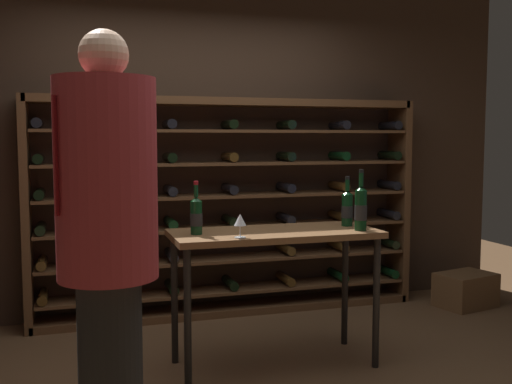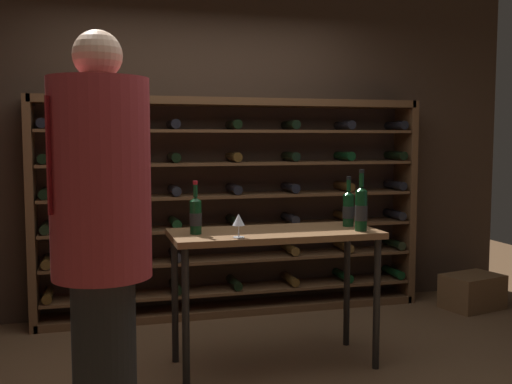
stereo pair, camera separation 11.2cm
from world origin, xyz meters
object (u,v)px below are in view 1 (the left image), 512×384
object	(u,v)px
person_bystander_red_print	(108,226)
wine_bottle_gold_foil	(196,215)
tasting_table	(274,246)
wine_glass_stemmed_right	(240,221)
wine_bottle_black_capsule	(347,208)
wine_bottle_green_slim	(361,208)
wine_crate	(466,290)
wine_rack	(231,208)

from	to	relation	value
person_bystander_red_print	wine_bottle_gold_foil	world-z (taller)	person_bystander_red_print
tasting_table	person_bystander_red_print	size ratio (longest dim) A/B	0.68
wine_glass_stemmed_right	wine_bottle_black_capsule	bearing A→B (deg)	17.42
wine_bottle_green_slim	wine_crate	bearing A→B (deg)	32.05
wine_rack	wine_crate	xyz separation A→B (m)	(1.99, -0.43, -0.74)
wine_glass_stemmed_right	wine_bottle_green_slim	bearing A→B (deg)	3.45
tasting_table	person_bystander_red_print	world-z (taller)	person_bystander_red_print
tasting_table	wine_bottle_gold_foil	xyz separation A→B (m)	(-0.50, -0.00, 0.22)
tasting_table	wine_bottle_green_slim	distance (m)	0.60
person_bystander_red_print	wine_crate	size ratio (longest dim) A/B	4.03
wine_bottle_green_slim	person_bystander_red_print	bearing A→B (deg)	-157.81
wine_crate	wine_bottle_black_capsule	size ratio (longest dim) A/B	1.45
wine_rack	wine_crate	world-z (taller)	wine_rack
wine_rack	person_bystander_red_print	xyz separation A→B (m)	(-1.11, -2.02, 0.18)
wine_bottle_green_slim	wine_glass_stemmed_right	size ratio (longest dim) A/B	2.72
person_bystander_red_print	wine_glass_stemmed_right	world-z (taller)	person_bystander_red_print
person_bystander_red_print	wine_bottle_green_slim	distance (m)	1.72
tasting_table	wine_bottle_black_capsule	distance (m)	0.57
wine_bottle_black_capsule	wine_glass_stemmed_right	distance (m)	0.85
wine_rack	wine_glass_stemmed_right	bearing A→B (deg)	-102.61
wine_crate	wine_bottle_green_slim	size ratio (longest dim) A/B	1.24
tasting_table	wine_crate	size ratio (longest dim) A/B	2.73
tasting_table	wine_glass_stemmed_right	size ratio (longest dim) A/B	9.21
person_bystander_red_print	wine_bottle_gold_foil	size ratio (longest dim) A/B	5.96
wine_bottle_green_slim	wine_glass_stemmed_right	world-z (taller)	wine_bottle_green_slim
tasting_table	wine_bottle_gold_foil	distance (m)	0.55
wine_bottle_green_slim	tasting_table	bearing A→B (deg)	163.13
person_bystander_red_print	wine_crate	bearing A→B (deg)	-36.35
tasting_table	wine_glass_stemmed_right	distance (m)	0.40
wine_bottle_black_capsule	tasting_table	bearing A→B (deg)	-174.81
wine_bottle_black_capsule	wine_rack	bearing A→B (deg)	112.82
wine_bottle_black_capsule	wine_crate	bearing A→B (deg)	26.15
tasting_table	wine_bottle_black_capsule	size ratio (longest dim) A/B	3.95
wine_bottle_gold_foil	wine_bottle_green_slim	bearing A→B (deg)	-8.73
wine_rack	tasting_table	size ratio (longest dim) A/B	2.46
wine_rack	wine_glass_stemmed_right	distance (m)	1.46
wine_rack	wine_bottle_black_capsule	bearing A→B (deg)	-67.18
tasting_table	wine_bottle_green_slim	world-z (taller)	wine_bottle_green_slim
wine_rack	person_bystander_red_print	distance (m)	2.31
wine_bottle_gold_foil	wine_bottle_black_capsule	world-z (taller)	wine_bottle_black_capsule
tasting_table	wine_bottle_gold_foil	bearing A→B (deg)	-179.89
wine_rack	wine_bottle_green_slim	size ratio (longest dim) A/B	8.31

